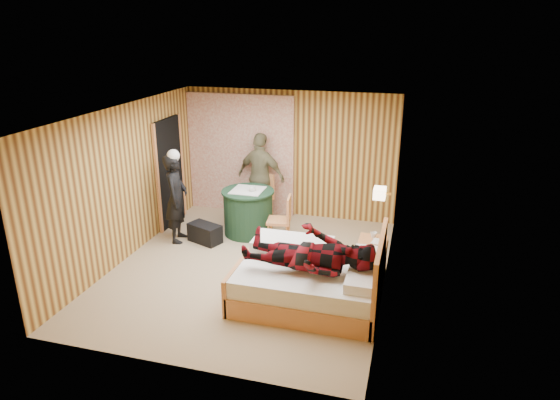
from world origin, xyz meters
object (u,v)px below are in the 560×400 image
(bed, at_px, (311,280))
(chair_near, at_px, (283,216))
(nightstand, at_px, (372,258))
(man_on_bed, at_px, (310,244))
(duffel_bag, at_px, (205,233))
(man_at_table, at_px, (261,177))
(wall_lamp, at_px, (380,193))
(chair_far, at_px, (262,193))
(woman_standing, at_px, (176,198))
(round_table, at_px, (248,212))

(bed, bearing_deg, chair_near, 116.74)
(nightstand, height_order, man_on_bed, man_on_bed)
(duffel_bag, bearing_deg, man_at_table, 87.18)
(wall_lamp, distance_m, chair_far, 2.97)
(wall_lamp, relative_size, duffel_bag, 0.44)
(nightstand, height_order, chair_near, chair_near)
(duffel_bag, height_order, woman_standing, woman_standing)
(wall_lamp, height_order, round_table, wall_lamp)
(round_table, bearing_deg, chair_far, 87.42)
(bed, xyz_separation_m, round_table, (-1.60, 1.98, 0.12))
(man_on_bed, bearing_deg, nightstand, 57.58)
(round_table, xyz_separation_m, man_at_table, (0.00, 0.80, 0.43))
(wall_lamp, height_order, bed, wall_lamp)
(round_table, height_order, duffel_bag, round_table)
(round_table, height_order, chair_far, chair_far)
(bed, bearing_deg, man_at_table, 119.93)
(wall_lamp, bearing_deg, round_table, 159.96)
(man_at_table, bearing_deg, round_table, 103.05)
(round_table, height_order, chair_near, chair_near)
(chair_near, bearing_deg, chair_far, -152.81)
(chair_far, distance_m, man_on_bed, 3.38)
(round_table, height_order, man_on_bed, man_on_bed)
(man_at_table, bearing_deg, nightstand, 154.74)
(round_table, bearing_deg, wall_lamp, -20.04)
(bed, relative_size, woman_standing, 1.24)
(chair_near, relative_size, man_at_table, 0.51)
(bed, relative_size, man_at_table, 1.15)
(chair_near, height_order, woman_standing, woman_standing)
(man_on_bed, bearing_deg, duffel_bag, 144.02)
(wall_lamp, bearing_deg, man_at_table, 145.05)
(woman_standing, relative_size, man_on_bed, 0.90)
(round_table, bearing_deg, bed, -51.03)
(wall_lamp, xyz_separation_m, chair_near, (-1.67, 0.62, -0.79))
(round_table, distance_m, duffel_bag, 0.89)
(man_on_bed, bearing_deg, chair_far, 118.36)
(bed, bearing_deg, nightstand, 50.73)
(wall_lamp, xyz_separation_m, woman_standing, (-3.51, 0.25, -0.50))
(chair_far, bearing_deg, wall_lamp, -10.19)
(chair_near, distance_m, duffel_bag, 1.44)
(duffel_bag, bearing_deg, nightstand, 12.29)
(chair_near, bearing_deg, man_on_bed, 16.77)
(chair_near, height_order, man_at_table, man_at_table)
(duffel_bag, height_order, man_at_table, man_at_table)
(round_table, bearing_deg, woman_standing, -150.68)
(bed, bearing_deg, wall_lamp, 54.22)
(bed, relative_size, round_table, 2.07)
(woman_standing, bearing_deg, nightstand, -108.99)
(bed, relative_size, chair_far, 2.13)
(nightstand, relative_size, round_table, 0.63)
(nightstand, distance_m, chair_near, 1.82)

